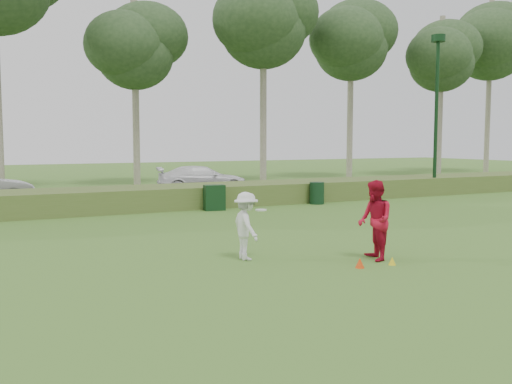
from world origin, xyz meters
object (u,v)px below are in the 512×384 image
lamp_post (437,86)px  player_white (246,226)px  cone_orange (360,263)px  utility_cabinet (214,198)px  player_red (375,220)px  trash_bin (317,193)px  cone_yellow (392,261)px  car_right (203,179)px

lamp_post → player_white: 19.31m
lamp_post → cone_orange: lamp_post is taller
cone_orange → utility_cabinet: bearing=83.8°
player_red → trash_bin: (5.35, 10.67, -0.46)m
cone_orange → trash_bin: (6.17, 11.19, 0.38)m
player_red → utility_cabinet: (0.39, 10.65, -0.44)m
utility_cabinet → cone_orange: bearing=-87.0°
player_white → trash_bin: player_white is taller
trash_bin → utility_cabinet: bearing=-179.7°
cone_yellow → player_red: bearing=92.2°
cone_yellow → car_right: (2.70, 18.39, 0.67)m
cone_orange → trash_bin: trash_bin is taller
player_red → cone_yellow: 1.05m
trash_bin → car_right: size_ratio=0.20×
player_white → cone_orange: 2.80m
lamp_post → cone_orange: size_ratio=36.03×
lamp_post → player_red: bearing=-138.8°
player_white → player_red: bearing=-115.8°
lamp_post → utility_cabinet: bearing=-176.3°
cone_orange → car_right: size_ratio=0.05×
player_red → car_right: (2.72, 17.78, -0.19)m
cone_yellow → car_right: bearing=81.7°
lamp_post → car_right: size_ratio=1.69×
player_white → car_right: (5.40, 16.32, -0.05)m
lamp_post → cone_orange: (-13.95, -11.99, -5.48)m
cone_orange → cone_yellow: (0.84, -0.09, -0.02)m
player_white → utility_cabinet: bearing=-15.6°
cone_yellow → utility_cabinet: size_ratio=0.18×
lamp_post → car_right: bearing=148.8°
cone_yellow → car_right: 18.60m
utility_cabinet → car_right: bearing=81.1°
trash_bin → car_right: (-2.63, 7.11, 0.27)m
player_red → car_right: bearing=-170.5°
player_white → cone_orange: player_white is taller
cone_yellow → utility_cabinet: (0.36, 11.26, 0.42)m
cone_orange → utility_cabinet: 11.24m
lamp_post → player_white: lamp_post is taller
lamp_post → cone_yellow: lamp_post is taller
utility_cabinet → trash_bin: (4.96, 0.02, -0.03)m
cone_yellow → lamp_post: bearing=42.7°
player_white → utility_cabinet: player_white is taller
utility_cabinet → lamp_post: bearing=12.9°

